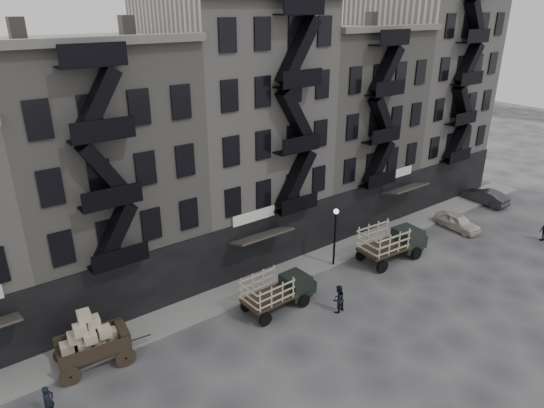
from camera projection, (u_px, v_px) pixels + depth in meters
ground at (327, 297)px, 29.86m from camera, size 140.00×140.00×0.00m
sidewalk at (289, 272)px, 32.59m from camera, size 55.00×2.50×0.15m
building_midwest at (95, 173)px, 28.67m from camera, size 10.00×11.35×16.20m
building_center at (236, 131)px, 33.85m from camera, size 10.00×11.35×18.20m
building_mideast at (338, 125)px, 39.80m from camera, size 10.00×11.35×16.20m
building_east at (417, 94)px, 44.80m from camera, size 10.00×11.35×19.20m
lamp_post at (335, 230)px, 32.38m from camera, size 0.36×0.36×4.28m
wagon at (89, 336)px, 23.59m from camera, size 3.82×2.35×3.07m
stake_truck_west at (278, 288)px, 28.34m from camera, size 4.74×2.08×2.35m
stake_truck_east at (392, 240)px, 33.78m from camera, size 5.47×2.52×2.68m
car_east at (458, 222)px, 38.68m from camera, size 1.78×3.88×1.29m
car_far at (485, 197)px, 43.66m from camera, size 1.56×4.14×1.35m
pedestrian_west at (49, 402)px, 20.99m from camera, size 0.69×0.63×1.58m
pedestrian_mid at (338, 299)px, 28.17m from camera, size 0.91×0.74×1.73m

